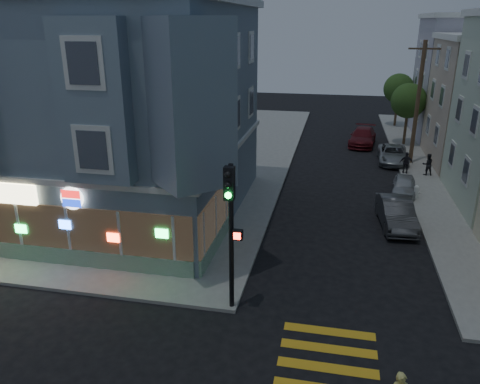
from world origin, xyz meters
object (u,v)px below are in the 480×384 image
(parked_car_b, at_px, (396,213))
(traffic_signal, at_px, (231,215))
(parked_car_d, at_px, (393,154))
(utility_pole, at_px, (418,102))
(pedestrian_b, at_px, (406,163))
(street_tree_far, at_px, (399,89))
(parked_car_a, at_px, (404,186))
(parked_car_c, at_px, (363,137))
(fire_hydrant, at_px, (416,191))
(street_tree_near, at_px, (409,101))
(pedestrian_a, at_px, (428,164))

(parked_car_b, relative_size, traffic_signal, 0.80)
(parked_car_d, height_order, traffic_signal, traffic_signal)
(parked_car_b, bearing_deg, utility_pole, 74.58)
(utility_pole, xyz_separation_m, pedestrian_b, (-0.70, -2.94, -3.88))
(pedestrian_b, xyz_separation_m, traffic_signal, (-8.48, -18.91, 3.05))
(street_tree_far, height_order, parked_car_a, street_tree_far)
(pedestrian_b, relative_size, parked_car_a, 0.44)
(street_tree_far, distance_m, parked_car_d, 14.31)
(pedestrian_b, xyz_separation_m, parked_car_c, (-2.70, 8.29, -0.17))
(parked_car_a, distance_m, parked_car_d, 7.30)
(traffic_signal, bearing_deg, parked_car_b, 53.84)
(parked_car_d, distance_m, fire_hydrant, 8.30)
(pedestrian_b, bearing_deg, parked_car_a, 84.92)
(street_tree_near, relative_size, pedestrian_a, 3.46)
(street_tree_near, bearing_deg, traffic_signal, -108.61)
(pedestrian_b, bearing_deg, fire_hydrant, 93.04)
(utility_pole, xyz_separation_m, parked_car_d, (-1.30, 0.15, -4.13))
(street_tree_near, height_order, parked_car_d, street_tree_near)
(fire_hydrant, bearing_deg, utility_pole, 85.08)
(traffic_signal, bearing_deg, fire_hydrant, 58.01)
(street_tree_far, bearing_deg, parked_car_b, -95.43)
(street_tree_near, distance_m, pedestrian_b, 9.48)
(fire_hydrant, bearing_deg, parked_car_b, -110.82)
(street_tree_far, bearing_deg, parked_car_c, -112.60)
(street_tree_near, relative_size, traffic_signal, 0.94)
(street_tree_far, height_order, parked_car_c, street_tree_far)
(pedestrian_b, height_order, traffic_signal, traffic_signal)
(fire_hydrant, bearing_deg, parked_car_c, 101.33)
(parked_car_d, bearing_deg, parked_car_c, 113.19)
(parked_car_a, distance_m, parked_car_b, 5.30)
(utility_pole, xyz_separation_m, fire_hydrant, (-0.70, -8.13, -4.21))
(utility_pole, relative_size, pedestrian_b, 5.85)
(parked_car_a, height_order, parked_car_b, parked_car_b)
(pedestrian_b, bearing_deg, parked_car_b, 83.36)
(pedestrian_a, bearing_deg, pedestrian_b, -15.91)
(street_tree_near, xyz_separation_m, street_tree_far, (0.00, 8.00, 0.00))
(parked_car_d, xyz_separation_m, traffic_signal, (-7.88, -22.00, 3.31))
(parked_car_a, height_order, parked_car_d, parked_car_d)
(parked_car_b, bearing_deg, fire_hydrant, 64.33)
(parked_car_c, bearing_deg, street_tree_far, 74.75)
(utility_pole, xyz_separation_m, parked_car_b, (-2.30, -12.35, -4.05))
(utility_pole, height_order, parked_car_c, utility_pole)
(parked_car_d, bearing_deg, street_tree_near, 76.81)
(pedestrian_a, xyz_separation_m, parked_car_a, (-2.02, -4.09, -0.32))
(pedestrian_b, xyz_separation_m, parked_car_a, (-0.60, -4.21, -0.32))
(street_tree_near, xyz_separation_m, parked_car_b, (-2.50, -18.35, -3.19))
(parked_car_d, bearing_deg, pedestrian_a, -56.63)
(parked_car_a, distance_m, parked_car_c, 12.68)
(pedestrian_a, distance_m, fire_hydrant, 5.28)
(pedestrian_a, bearing_deg, fire_hydrant, 63.23)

